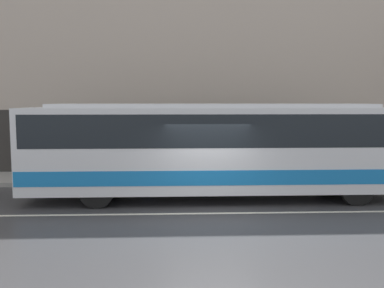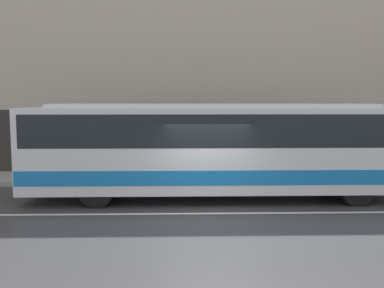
% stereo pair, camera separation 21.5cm
% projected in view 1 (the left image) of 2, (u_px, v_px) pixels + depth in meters
% --- Properties ---
extents(ground_plane, '(60.00, 60.00, 0.00)m').
position_uv_depth(ground_plane, '(209.00, 213.00, 12.09)').
color(ground_plane, '#38383A').
extents(sidewalk, '(60.00, 2.58, 0.17)m').
position_uv_depth(sidewalk, '(198.00, 177.00, 17.34)').
color(sidewalk, gray).
rests_on(sidewalk, ground_plane).
extents(building_facade, '(60.00, 0.35, 13.07)m').
position_uv_depth(building_facade, '(197.00, 26.00, 18.13)').
color(building_facade, '#B7A899').
rests_on(building_facade, ground_plane).
extents(lane_stripe, '(54.00, 0.14, 0.01)m').
position_uv_depth(lane_stripe, '(209.00, 213.00, 12.09)').
color(lane_stripe, beige).
rests_on(lane_stripe, ground_plane).
extents(transit_bus, '(11.89, 2.59, 3.08)m').
position_uv_depth(transit_bus, '(212.00, 145.00, 13.84)').
color(transit_bus, silver).
rests_on(transit_bus, ground_plane).
extents(pedestrian_waiting, '(0.36, 0.36, 1.71)m').
position_uv_depth(pedestrian_waiting, '(148.00, 154.00, 17.81)').
color(pedestrian_waiting, navy).
rests_on(pedestrian_waiting, sidewalk).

